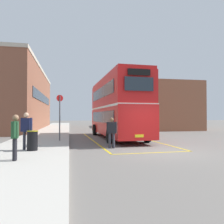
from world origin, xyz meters
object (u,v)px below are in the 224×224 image
(pedestrian_waiting_near, at_px, (26,128))
(single_deck_bus, at_px, (116,117))
(pedestrian_boarding, at_px, (112,131))
(pedestrian_waiting_far, at_px, (15,134))
(bus_stop_sign, at_px, (60,113))
(litter_bin, at_px, (32,140))
(double_decker_bus, at_px, (117,107))

(pedestrian_waiting_near, bearing_deg, single_deck_bus, 69.02)
(single_deck_bus, xyz_separation_m, pedestrian_boarding, (-5.44, -24.73, -0.67))
(pedestrian_boarding, relative_size, pedestrian_waiting_far, 1.00)
(pedestrian_boarding, distance_m, pedestrian_waiting_far, 5.35)
(bus_stop_sign, bearing_deg, single_deck_bus, 68.81)
(single_deck_bus, relative_size, pedestrian_boarding, 5.48)
(single_deck_bus, bearing_deg, pedestrian_boarding, -102.41)
(pedestrian_boarding, distance_m, litter_bin, 4.11)
(double_decker_bus, height_order, pedestrian_waiting_near, double_decker_bus)
(pedestrian_boarding, bearing_deg, single_deck_bus, 77.59)
(double_decker_bus, bearing_deg, single_deck_bus, 78.28)
(single_deck_bus, bearing_deg, double_decker_bus, -101.72)
(single_deck_bus, xyz_separation_m, litter_bin, (-9.43, -25.66, -1.03))
(single_deck_bus, xyz_separation_m, bus_stop_sign, (-8.35, -21.53, 0.31))
(bus_stop_sign, bearing_deg, double_decker_bus, 26.94)
(double_decker_bus, distance_m, single_deck_bus, 19.76)
(double_decker_bus, xyz_separation_m, bus_stop_sign, (-4.34, -2.21, -0.57))
(pedestrian_waiting_far, height_order, bus_stop_sign, bus_stop_sign)
(pedestrian_boarding, bearing_deg, pedestrian_waiting_far, -142.19)
(litter_bin, bearing_deg, pedestrian_waiting_near, 141.88)
(double_decker_bus, height_order, pedestrian_waiting_far, double_decker_bus)
(pedestrian_boarding, relative_size, pedestrian_waiting_near, 0.94)
(pedestrian_boarding, bearing_deg, litter_bin, -166.89)
(bus_stop_sign, bearing_deg, pedestrian_waiting_near, -109.76)
(pedestrian_waiting_near, xyz_separation_m, bus_stop_sign, (1.39, 3.88, 0.76))
(single_deck_bus, height_order, pedestrian_boarding, single_deck_bus)
(double_decker_bus, xyz_separation_m, litter_bin, (-5.42, -6.33, -1.90))
(double_decker_bus, xyz_separation_m, pedestrian_waiting_far, (-5.66, -8.69, -1.41))
(pedestrian_boarding, bearing_deg, double_decker_bus, 75.14)
(pedestrian_boarding, height_order, pedestrian_waiting_far, pedestrian_waiting_far)
(single_deck_bus, distance_m, pedestrian_waiting_near, 27.22)
(litter_bin, bearing_deg, bus_stop_sign, 75.36)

